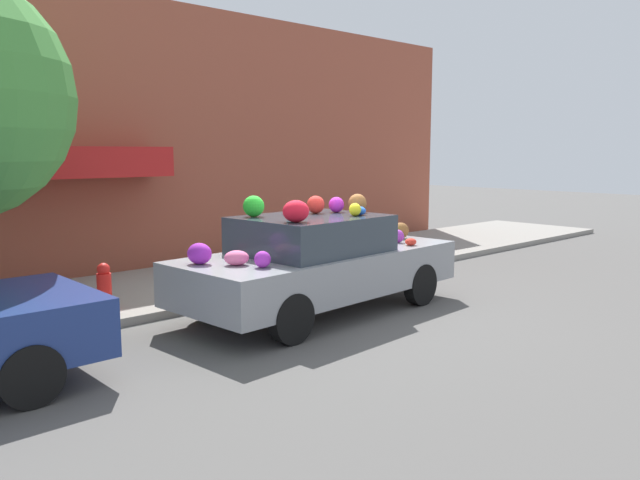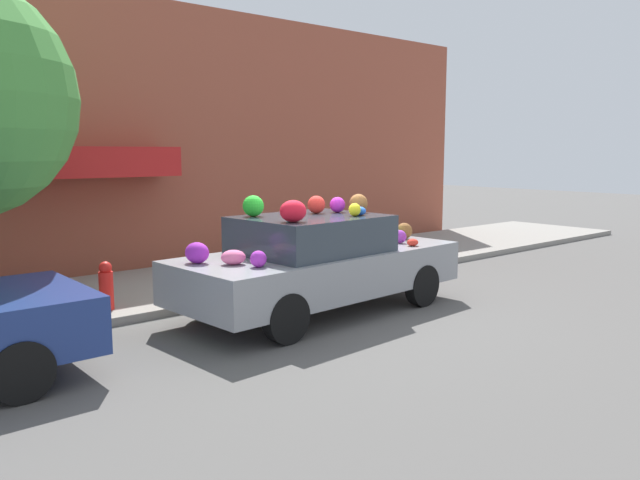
# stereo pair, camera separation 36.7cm
# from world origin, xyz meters

# --- Properties ---
(ground_plane) EXTENTS (60.00, 60.00, 0.00)m
(ground_plane) POSITION_xyz_m (0.00, 0.00, 0.00)
(ground_plane) COLOR #565451
(sidewalk_curb) EXTENTS (24.00, 3.20, 0.12)m
(sidewalk_curb) POSITION_xyz_m (0.00, 2.70, 0.06)
(sidewalk_curb) COLOR gray
(sidewalk_curb) RESTS_ON ground
(building_facade) EXTENTS (18.00, 1.20, 5.35)m
(building_facade) POSITION_xyz_m (-0.08, 4.92, 2.65)
(building_facade) COLOR #9E4C38
(building_facade) RESTS_ON ground
(fire_hydrant) EXTENTS (0.20, 0.20, 0.70)m
(fire_hydrant) POSITION_xyz_m (-2.54, 1.61, 0.46)
(fire_hydrant) COLOR red
(fire_hydrant) RESTS_ON sidewalk_curb
(art_car) EXTENTS (4.55, 2.08, 1.75)m
(art_car) POSITION_xyz_m (-0.03, -0.10, 0.77)
(art_car) COLOR gray
(art_car) RESTS_ON ground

